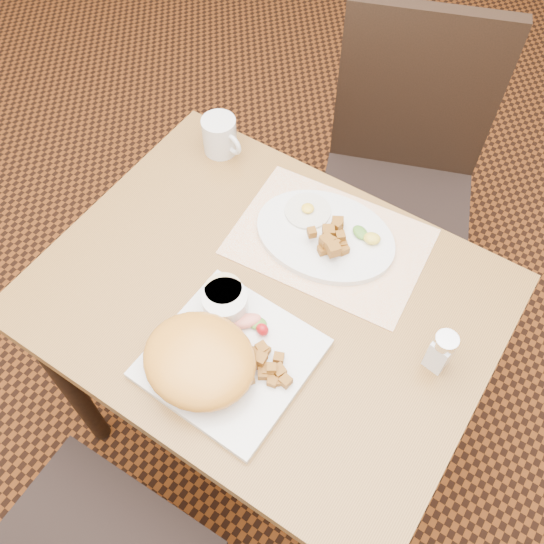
{
  "coord_description": "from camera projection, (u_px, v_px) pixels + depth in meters",
  "views": [
    {
      "loc": [
        0.36,
        -0.52,
        1.79
      ],
      "look_at": [
        0.01,
        0.01,
        0.82
      ],
      "focal_mm": 40.0,
      "sensor_mm": 36.0,
      "label": 1
    }
  ],
  "objects": [
    {
      "name": "ground",
      "position": [
        267.0,
        422.0,
        1.85
      ],
      "size": [
        8.0,
        8.0,
        0.0
      ],
      "primitive_type": "plane",
      "color": "black",
      "rests_on": "ground"
    },
    {
      "name": "table",
      "position": [
        265.0,
        321.0,
        1.31
      ],
      "size": [
        0.9,
        0.7,
        0.75
      ],
      "color": "olive",
      "rests_on": "ground"
    },
    {
      "name": "chair_far",
      "position": [
        400.0,
        172.0,
        1.69
      ],
      "size": [
        0.55,
        0.55,
        0.97
      ],
      "rotation": [
        0.0,
        0.0,
        3.5
      ],
      "color": "black",
      "rests_on": "ground"
    },
    {
      "name": "placemat",
      "position": [
        330.0,
        242.0,
        1.29
      ],
      "size": [
        0.42,
        0.32,
        0.0
      ],
      "primitive_type": "cube",
      "rotation": [
        0.0,
        0.0,
        0.09
      ],
      "color": "white",
      "rests_on": "table"
    },
    {
      "name": "plate_square",
      "position": [
        231.0,
        358.0,
        1.13
      ],
      "size": [
        0.29,
        0.29,
        0.02
      ],
      "primitive_type": "cube",
      "rotation": [
        0.0,
        0.0,
        -0.03
      ],
      "color": "silver",
      "rests_on": "table"
    },
    {
      "name": "plate_oval",
      "position": [
        325.0,
        236.0,
        1.29
      ],
      "size": [
        0.33,
        0.26,
        0.02
      ],
      "primitive_type": null,
      "rotation": [
        0.0,
        0.0,
        0.11
      ],
      "color": "silver",
      "rests_on": "placemat"
    },
    {
      "name": "hollandaise_mound",
      "position": [
        199.0,
        360.0,
        1.08
      ],
      "size": [
        0.21,
        0.19,
        0.08
      ],
      "color": "orange",
      "rests_on": "plate_square"
    },
    {
      "name": "ramekin",
      "position": [
        225.0,
        302.0,
        1.16
      ],
      "size": [
        0.09,
        0.09,
        0.05
      ],
      "color": "silver",
      "rests_on": "plate_square"
    },
    {
      "name": "garnish_sq",
      "position": [
        252.0,
        323.0,
        1.16
      ],
      "size": [
        0.08,
        0.06,
        0.03
      ],
      "color": "#387223",
      "rests_on": "plate_square"
    },
    {
      "name": "fried_egg",
      "position": [
        308.0,
        211.0,
        1.31
      ],
      "size": [
        0.1,
        0.1,
        0.02
      ],
      "color": "white",
      "rests_on": "plate_oval"
    },
    {
      "name": "garnish_ov",
      "position": [
        367.0,
        236.0,
        1.27
      ],
      "size": [
        0.08,
        0.04,
        0.02
      ],
      "color": "#387223",
      "rests_on": "plate_oval"
    },
    {
      "name": "salt_shaker",
      "position": [
        441.0,
        351.0,
        1.09
      ],
      "size": [
        0.05,
        0.05,
        0.1
      ],
      "color": "white",
      "rests_on": "table"
    },
    {
      "name": "coffee_mug",
      "position": [
        220.0,
        136.0,
        1.4
      ],
      "size": [
        0.11,
        0.08,
        0.09
      ],
      "color": "silver",
      "rests_on": "table"
    },
    {
      "name": "home_fries_sq",
      "position": [
        267.0,
        367.0,
        1.1
      ],
      "size": [
        0.1,
        0.1,
        0.03
      ],
      "color": "#9F6119",
      "rests_on": "plate_square"
    },
    {
      "name": "home_fries_ov",
      "position": [
        333.0,
        239.0,
        1.25
      ],
      "size": [
        0.1,
        0.11,
        0.04
      ],
      "color": "#9F6119",
      "rests_on": "plate_oval"
    }
  ]
}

